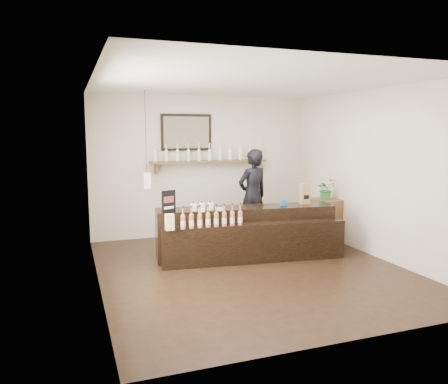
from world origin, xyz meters
name	(u,v)px	position (x,y,z in m)	size (l,w,h in m)	color
ground	(251,269)	(0.00, 0.00, 0.00)	(5.00, 5.00, 0.00)	black
room_shell	(252,158)	(0.00, 0.00, 1.70)	(5.00, 5.00, 5.00)	beige
back_wall_decor	(197,149)	(-0.15, 2.37, 1.76)	(2.66, 0.96, 1.69)	brown
counter	(248,234)	(0.20, 0.59, 0.40)	(3.05, 1.15, 0.99)	black
promo_sign	(169,201)	(-1.12, 0.66, 1.01)	(0.24, 0.11, 0.35)	black
paper_bag	(305,194)	(1.30, 0.67, 1.02)	(0.17, 0.13, 0.35)	olive
tape_dispenser	(284,203)	(0.87, 0.62, 0.88)	(0.12, 0.05, 0.11)	#1854AC
side_cabinet	(325,220)	(2.00, 1.07, 0.41)	(0.56, 0.66, 0.82)	brown
potted_plant	(326,189)	(2.00, 1.07, 1.02)	(0.35, 0.30, 0.39)	#2D7033
shopkeeper	(253,190)	(0.69, 1.55, 1.00)	(0.73, 0.48, 2.01)	black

